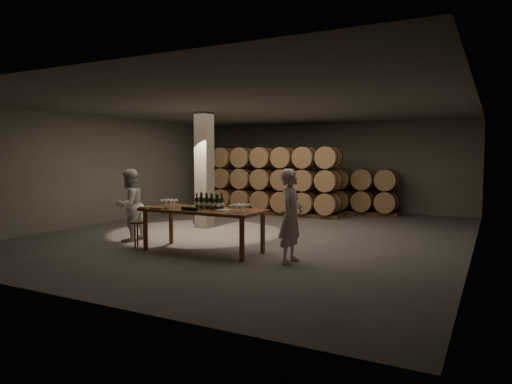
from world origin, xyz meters
The scene contains 15 objects.
room centered at (-1.80, 0.20, 1.60)m, with size 12.00×12.00×12.00m.
tasting_table centered at (0.00, -2.50, 0.80)m, with size 2.60×1.10×0.90m.
barrel_stack_back centered at (-0.57, 5.20, 0.83)m, with size 6.26×0.95×1.57m.
barrel_stack_front centered at (-1.35, 3.80, 1.20)m, with size 4.70×0.95×2.31m.
bottle_cluster centered at (0.11, -2.43, 1.02)m, with size 0.60×0.23×0.34m.
lying_bottles centered at (-0.04, -2.88, 0.94)m, with size 0.46×0.08×0.08m.
glass_cluster_left centered at (-0.79, -2.63, 1.03)m, with size 0.31×0.31×0.18m.
glass_cluster_right centered at (0.95, -2.63, 1.01)m, with size 0.30×0.41×0.16m.
plate centered at (0.53, -2.54, 0.91)m, with size 0.29×0.29×0.02m, color silver.
notebook_near centered at (-0.85, -2.91, 0.92)m, with size 0.24×0.19×0.03m, color olive.
notebook_corner centered at (-1.16, -2.88, 0.91)m, with size 0.22×0.28×0.02m, color olive.
pen centered at (-0.63, -2.91, 0.91)m, with size 0.01×0.01×0.14m, color black.
stool centered at (-1.46, -2.83, 0.48)m, with size 0.35×0.35×0.58m.
person_man centered at (2.03, -2.56, 0.88)m, with size 0.64×0.42×1.76m, color beige.
person_woman centered at (-2.25, -2.27, 0.85)m, with size 0.82×0.64×1.69m, color white.
Camera 1 is at (5.39, -10.30, 1.98)m, focal length 32.00 mm.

